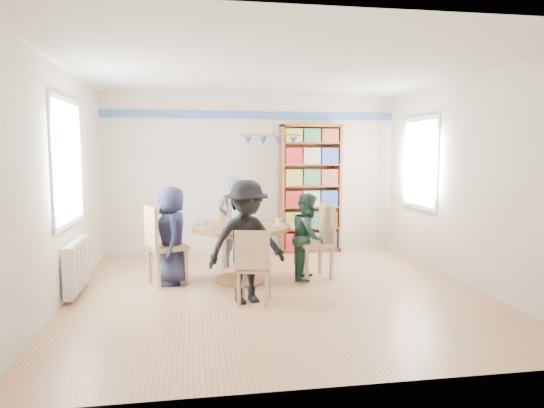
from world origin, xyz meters
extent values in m
plane|color=tan|center=(0.00, 0.00, 0.00)|extent=(5.00, 5.00, 0.00)
plane|color=white|center=(0.00, 0.00, 2.70)|extent=(5.00, 5.00, 0.00)
plane|color=silver|center=(0.00, 2.50, 1.35)|extent=(5.00, 0.00, 5.00)
plane|color=silver|center=(0.00, -2.50, 1.35)|extent=(5.00, 0.00, 5.00)
plane|color=silver|center=(-2.50, 0.00, 1.35)|extent=(0.00, 5.00, 5.00)
plane|color=silver|center=(2.50, 0.00, 1.35)|extent=(0.00, 5.00, 5.00)
cube|color=#365B95|center=(0.00, 2.48, 2.35)|extent=(5.00, 0.02, 0.12)
cube|color=white|center=(-2.48, 0.30, 1.60)|extent=(0.03, 1.32, 1.52)
cube|color=white|center=(-2.46, 0.30, 1.60)|extent=(0.01, 1.20, 1.40)
cube|color=white|center=(2.48, 1.30, 1.55)|extent=(0.03, 1.12, 1.42)
cube|color=white|center=(2.46, 1.30, 1.55)|extent=(0.01, 1.00, 1.30)
cylinder|color=gold|center=(0.00, 0.50, 2.33)|extent=(0.01, 0.01, 0.75)
cylinder|color=gold|center=(0.00, 0.50, 1.95)|extent=(0.80, 0.02, 0.02)
cone|color=#3D4CAB|center=(-0.30, 0.50, 1.87)|extent=(0.11, 0.11, 0.10)
cone|color=#3D4CAB|center=(-0.10, 0.50, 1.87)|extent=(0.11, 0.11, 0.10)
cone|color=#3D4CAB|center=(0.10, 0.50, 1.87)|extent=(0.11, 0.11, 0.10)
cone|color=#3D4CAB|center=(0.30, 0.50, 1.87)|extent=(0.11, 0.11, 0.10)
cube|color=silver|center=(-2.42, 0.30, 0.35)|extent=(0.10, 1.00, 0.60)
cube|color=silver|center=(-2.36, -0.10, 0.35)|extent=(0.02, 0.06, 0.56)
cube|color=silver|center=(-2.36, 0.10, 0.35)|extent=(0.02, 0.06, 0.56)
cube|color=silver|center=(-2.36, 0.30, 0.35)|extent=(0.02, 0.06, 0.56)
cube|color=silver|center=(-2.36, 0.50, 0.35)|extent=(0.02, 0.06, 0.56)
cube|color=silver|center=(-2.36, 0.70, 0.35)|extent=(0.02, 0.06, 0.56)
cylinder|color=brown|center=(-0.39, 0.55, 0.72)|extent=(1.30, 1.30, 0.05)
cylinder|color=brown|center=(-0.39, 0.55, 0.35)|extent=(0.16, 0.16, 0.70)
cylinder|color=brown|center=(-0.39, 0.55, 0.02)|extent=(0.70, 0.70, 0.04)
cube|color=tan|center=(-1.36, 0.57, 0.49)|extent=(0.59, 0.59, 0.05)
cube|color=tan|center=(-1.55, 0.49, 0.76)|extent=(0.21, 0.44, 0.55)
cube|color=tan|center=(-1.11, 0.46, 0.23)|extent=(0.06, 0.06, 0.47)
cube|color=tan|center=(-1.25, 0.81, 0.23)|extent=(0.06, 0.06, 0.47)
cube|color=tan|center=(-1.46, 0.33, 0.23)|extent=(0.06, 0.06, 0.47)
cube|color=tan|center=(-1.60, 0.67, 0.23)|extent=(0.06, 0.06, 0.47)
cube|color=tan|center=(0.61, 0.57, 0.48)|extent=(0.52, 0.52, 0.05)
cube|color=tan|center=(0.81, 0.61, 0.74)|extent=(0.12, 0.45, 0.53)
cube|color=tan|center=(0.40, 0.72, 0.23)|extent=(0.05, 0.05, 0.46)
cube|color=tan|center=(0.46, 0.36, 0.23)|extent=(0.05, 0.05, 0.46)
cube|color=tan|center=(0.75, 0.78, 0.23)|extent=(0.05, 0.05, 0.46)
cube|color=tan|center=(0.82, 0.43, 0.23)|extent=(0.05, 0.05, 0.46)
cube|color=tan|center=(-0.39, 1.51, 0.47)|extent=(0.45, 0.45, 0.05)
cube|color=tan|center=(-0.39, 1.71, 0.74)|extent=(0.44, 0.05, 0.53)
cube|color=tan|center=(-0.56, 1.32, 0.23)|extent=(0.04, 0.04, 0.45)
cube|color=tan|center=(-0.21, 1.33, 0.23)|extent=(0.04, 0.04, 0.45)
cube|color=tan|center=(-0.57, 1.68, 0.23)|extent=(0.04, 0.04, 0.45)
cube|color=tan|center=(-0.21, 1.69, 0.23)|extent=(0.04, 0.04, 0.45)
cube|color=tan|center=(-0.34, -0.42, 0.41)|extent=(0.47, 0.47, 0.05)
cube|color=tan|center=(-0.38, -0.59, 0.64)|extent=(0.38, 0.13, 0.46)
cube|color=tan|center=(-0.15, -0.31, 0.20)|extent=(0.04, 0.04, 0.39)
cube|color=tan|center=(-0.45, -0.23, 0.20)|extent=(0.04, 0.04, 0.39)
cube|color=tan|center=(-0.23, -0.61, 0.20)|extent=(0.04, 0.04, 0.39)
cube|color=tan|center=(-0.53, -0.53, 0.20)|extent=(0.04, 0.04, 0.39)
imported|color=#181C35|center=(-1.30, 0.59, 0.64)|extent=(0.50, 0.68, 1.28)
imported|color=#172F25|center=(0.52, 0.52, 0.59)|extent=(0.62, 0.69, 1.17)
imported|color=gray|center=(-0.42, 1.45, 0.69)|extent=(0.56, 0.43, 1.37)
imported|color=black|center=(-0.42, -0.38, 0.70)|extent=(1.02, 0.74, 1.41)
cube|color=brown|center=(0.48, 2.34, 1.10)|extent=(0.04, 0.31, 2.19)
cube|color=brown|center=(1.49, 2.34, 1.10)|extent=(0.04, 0.31, 2.19)
cube|color=brown|center=(0.98, 2.34, 2.17)|extent=(1.04, 0.31, 0.04)
cube|color=brown|center=(0.98, 2.34, 0.03)|extent=(1.04, 0.31, 0.06)
cube|color=brown|center=(0.98, 2.49, 1.10)|extent=(1.04, 0.02, 2.19)
cube|color=brown|center=(0.98, 2.34, 0.42)|extent=(0.98, 0.29, 0.03)
cube|color=brown|center=(0.98, 2.34, 0.78)|extent=(0.98, 0.29, 0.03)
cube|color=brown|center=(0.98, 2.34, 1.15)|extent=(0.98, 0.29, 0.03)
cube|color=brown|center=(0.98, 2.34, 1.51)|extent=(0.98, 0.29, 0.03)
cube|color=brown|center=(0.98, 2.34, 1.88)|extent=(0.98, 0.29, 0.03)
cube|color=maroon|center=(0.67, 2.32, 0.20)|extent=(0.29, 0.23, 0.27)
cube|color=beige|center=(0.98, 2.32, 0.20)|extent=(0.29, 0.23, 0.27)
cube|color=#293A99|center=(1.30, 2.32, 0.20)|extent=(0.29, 0.23, 0.27)
cube|color=#B0A246|center=(0.67, 2.32, 0.57)|extent=(0.29, 0.23, 0.27)
cube|color=#396744|center=(0.98, 2.32, 0.57)|extent=(0.29, 0.23, 0.27)
cube|color=brown|center=(1.30, 2.32, 0.57)|extent=(0.29, 0.23, 0.27)
cube|color=maroon|center=(0.67, 2.32, 0.93)|extent=(0.29, 0.23, 0.27)
cube|color=beige|center=(0.98, 2.32, 0.93)|extent=(0.29, 0.23, 0.27)
cube|color=#293A99|center=(1.30, 2.32, 0.93)|extent=(0.29, 0.23, 0.27)
cube|color=#B0A246|center=(0.67, 2.32, 1.30)|extent=(0.29, 0.23, 0.27)
cube|color=#396744|center=(0.98, 2.32, 1.30)|extent=(0.29, 0.23, 0.27)
cube|color=brown|center=(1.30, 2.32, 1.30)|extent=(0.29, 0.23, 0.27)
cube|color=maroon|center=(0.67, 2.32, 1.66)|extent=(0.29, 0.23, 0.27)
cube|color=beige|center=(0.98, 2.32, 1.66)|extent=(0.29, 0.23, 0.27)
cube|color=#293A99|center=(1.30, 2.32, 1.66)|extent=(0.29, 0.23, 0.27)
cube|color=#B0A246|center=(0.67, 2.32, 2.00)|extent=(0.29, 0.23, 0.23)
cube|color=#396744|center=(0.98, 2.32, 2.00)|extent=(0.29, 0.23, 0.23)
cube|color=brown|center=(1.30, 2.32, 2.00)|extent=(0.29, 0.23, 0.23)
cylinder|color=white|center=(-0.44, 0.63, 0.87)|extent=(0.12, 0.12, 0.25)
sphere|color=white|center=(-0.44, 0.63, 1.00)|extent=(0.09, 0.09, 0.09)
cylinder|color=silver|center=(-0.26, 0.67, 0.89)|extent=(0.07, 0.07, 0.29)
cylinder|color=#3D4CAB|center=(-0.26, 0.67, 1.05)|extent=(0.03, 0.03, 0.03)
cylinder|color=white|center=(-0.34, 0.84, 0.76)|extent=(0.31, 0.31, 0.01)
cylinder|color=maroon|center=(-0.34, 0.84, 0.81)|extent=(0.25, 0.25, 0.09)
cylinder|color=white|center=(-0.49, 0.24, 0.76)|extent=(0.31, 0.31, 0.01)
cylinder|color=maroon|center=(-0.49, 0.24, 0.81)|extent=(0.25, 0.25, 0.09)
cylinder|color=white|center=(-0.89, 0.55, 0.76)|extent=(0.21, 0.21, 0.01)
imported|color=white|center=(-0.89, 0.55, 0.80)|extent=(0.13, 0.13, 0.10)
cylinder|color=white|center=(0.11, 0.55, 0.76)|extent=(0.21, 0.21, 0.01)
imported|color=white|center=(0.11, 0.55, 0.80)|extent=(0.10, 0.10, 0.10)
cylinder|color=white|center=(-0.39, 1.04, 0.76)|extent=(0.21, 0.21, 0.01)
imported|color=white|center=(-0.39, 1.04, 0.80)|extent=(0.13, 0.13, 0.10)
cylinder|color=white|center=(-0.39, 0.05, 0.76)|extent=(0.21, 0.21, 0.01)
imported|color=white|center=(-0.39, 0.05, 0.80)|extent=(0.10, 0.10, 0.10)
camera|label=1|loc=(-1.00, -5.78, 1.71)|focal=32.00mm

